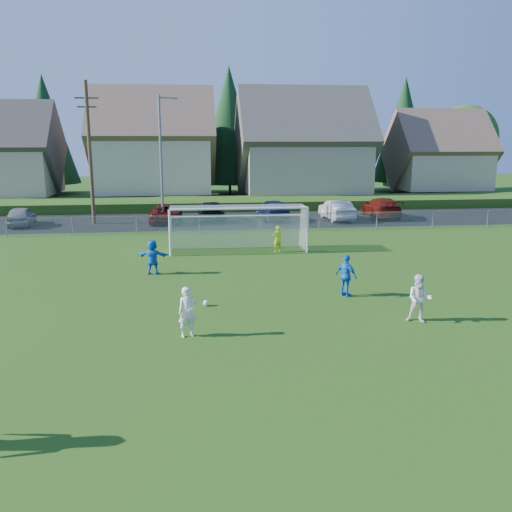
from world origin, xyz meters
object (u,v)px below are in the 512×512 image
object	(u,v)px
car_d	(211,211)
car_e	(273,210)
soccer_goal	(238,221)
player_blue_b	(153,257)
car_c	(166,213)
car_f	(336,210)
car_a	(21,216)
player_blue_a	(346,276)
player_white_a	(187,312)
car_g	(381,208)
soccer_ball	(206,303)
goalkeeper	(278,239)
player_white_b	(419,299)

from	to	relation	value
car_d	car_e	xyz separation A→B (m)	(4.67, -0.47, 0.09)
car_d	soccer_goal	distance (m)	11.71
player_blue_b	car_c	bearing A→B (deg)	-76.02
car_f	car_a	bearing A→B (deg)	-3.01
car_e	soccer_goal	world-z (taller)	soccer_goal
car_f	car_e	bearing A→B (deg)	-9.94
soccer_goal	player_blue_a	bearing A→B (deg)	-70.34
player_blue_a	car_c	bearing A→B (deg)	-16.52
car_c	car_e	xyz separation A→B (m)	(7.99, 0.19, 0.12)
player_white_a	car_e	bearing A→B (deg)	59.36
car_g	soccer_goal	xyz separation A→B (m)	(-12.31, -11.52, 0.86)
car_a	soccer_ball	bearing A→B (deg)	114.23
car_c	car_f	distance (m)	12.77
goalkeeper	car_g	xyz separation A→B (m)	(10.22, 12.21, 0.05)
car_e	car_a	bearing A→B (deg)	-1.00
car_g	soccer_goal	size ratio (longest dim) A/B	0.71
player_white_a	player_blue_b	xyz separation A→B (m)	(-1.56, 8.22, 0.01)
goalkeeper	soccer_goal	world-z (taller)	soccer_goal
soccer_goal	car_f	bearing A→B (deg)	51.36
player_white_b	car_a	bearing A→B (deg)	154.63
soccer_goal	car_g	bearing A→B (deg)	43.11
player_white_a	car_e	world-z (taller)	car_e
soccer_ball	car_g	distance (m)	25.92
player_blue_a	car_c	xyz separation A→B (m)	(-7.67, 20.36, -0.14)
soccer_ball	player_blue_a	bearing A→B (deg)	6.49
player_white_a	player_blue_b	bearing A→B (deg)	84.95
player_blue_b	car_d	distance (m)	16.84
goalkeeper	car_a	size ratio (longest dim) A/B	0.36
goalkeeper	car_c	bearing A→B (deg)	-78.45
soccer_ball	player_white_b	bearing A→B (deg)	-20.83
soccer_ball	player_white_a	distance (m)	3.23
player_blue_b	car_d	xyz separation A→B (m)	(3.32, 16.51, -0.10)
player_white_b	car_a	distance (m)	30.26
player_blue_a	soccer_goal	world-z (taller)	soccer_goal
player_white_a	car_f	size ratio (longest dim) A/B	0.35
goalkeeper	car_f	world-z (taller)	car_f
car_c	soccer_ball	bearing A→B (deg)	96.72
player_white_a	car_e	xyz separation A→B (m)	(6.44, 24.26, 0.00)
player_white_a	car_c	distance (m)	24.12
soccer_ball	goalkeeper	distance (m)	10.24
player_white_b	car_c	size ratio (longest dim) A/B	0.33
player_blue_b	car_f	size ratio (longest dim) A/B	0.35
goalkeeper	car_a	bearing A→B (deg)	-51.51
player_white_a	car_c	world-z (taller)	player_white_a
player_white_a	player_white_b	xyz separation A→B (m)	(7.65, 0.42, 0.03)
player_blue_b	car_d	bearing A→B (deg)	-87.39
goalkeeper	car_d	world-z (taller)	goalkeeper
player_white_a	car_g	world-z (taller)	player_white_a
car_c	soccer_goal	bearing A→B (deg)	112.15
player_white_a	player_blue_a	xyz separation A→B (m)	(6.11, 3.70, 0.03)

